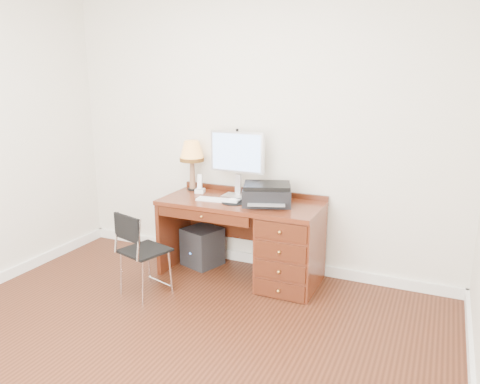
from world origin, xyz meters
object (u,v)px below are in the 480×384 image
at_px(desk, 273,240).
at_px(printer, 267,194).
at_px(phone, 200,187).
at_px(leg_lamp, 192,154).
at_px(chair, 140,246).
at_px(monitor, 237,156).
at_px(equipment_box, 202,246).

height_order(desk, printer, printer).
bearing_deg(phone, printer, -22.30).
distance_m(leg_lamp, chair, 1.13).
distance_m(desk, leg_lamp, 1.19).
bearing_deg(leg_lamp, monitor, -3.84).
relative_size(desk, monitor, 2.40).
bearing_deg(monitor, equipment_box, -170.16).
height_order(chair, equipment_box, chair).
distance_m(desk, monitor, 0.86).
bearing_deg(printer, desk, -16.80).
xyz_separation_m(phone, chair, (-0.13, -0.85, -0.34)).
distance_m(phone, chair, 0.92).
xyz_separation_m(chair, equipment_box, (0.15, 0.83, -0.27)).
distance_m(desk, equipment_box, 0.83).
bearing_deg(equipment_box, monitor, 26.98).
height_order(monitor, phone, monitor).
distance_m(monitor, printer, 0.50).
bearing_deg(leg_lamp, chair, -90.30).
relative_size(printer, leg_lamp, 1.03).
bearing_deg(desk, monitor, 160.84).
relative_size(monitor, printer, 1.21).
relative_size(leg_lamp, chair, 0.66).
relative_size(phone, chair, 0.24).
xyz_separation_m(monitor, printer, (0.36, -0.15, -0.30)).
height_order(leg_lamp, equipment_box, leg_lamp).
height_order(desk, leg_lamp, leg_lamp).
bearing_deg(equipment_box, phone, 160.09).
height_order(desk, monitor, monitor).
xyz_separation_m(printer, phone, (-0.75, 0.12, -0.04)).
distance_m(desk, chair, 1.20).
height_order(phone, equipment_box, phone).
bearing_deg(printer, leg_lamp, 148.54).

